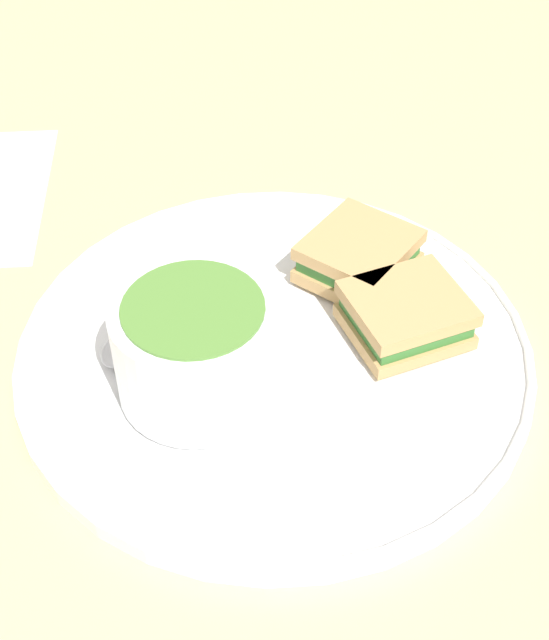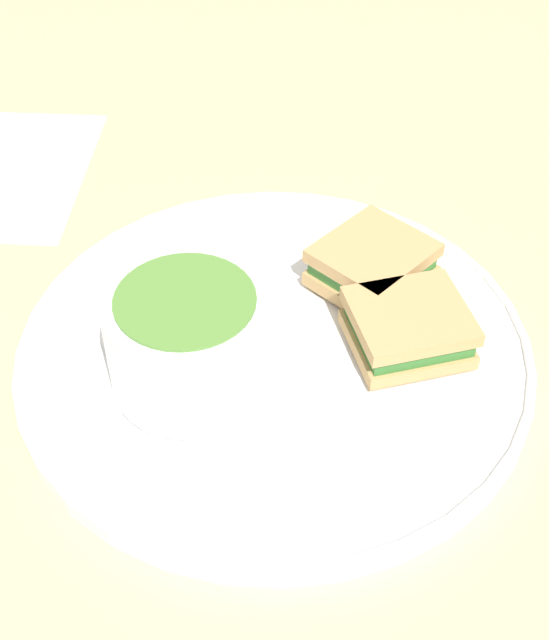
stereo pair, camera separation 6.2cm
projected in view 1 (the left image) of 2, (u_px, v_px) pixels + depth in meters
name	position (u px, v px, depth m)	size (l,w,h in m)	color
ground_plane	(274.00, 359.00, 0.65)	(2.40, 2.40, 0.00)	#D1B27F
plate	(274.00, 350.00, 0.64)	(0.37, 0.37, 0.02)	white
soup_bowl	(196.00, 348.00, 0.58)	(0.11, 0.11, 0.07)	white
spoon	(124.00, 340.00, 0.63)	(0.12, 0.04, 0.01)	silver
sandwich_half_near	(406.00, 315.00, 0.63)	(0.10, 0.10, 0.03)	tan
sandwich_half_far	(359.00, 256.00, 0.68)	(0.11, 0.10, 0.03)	tan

